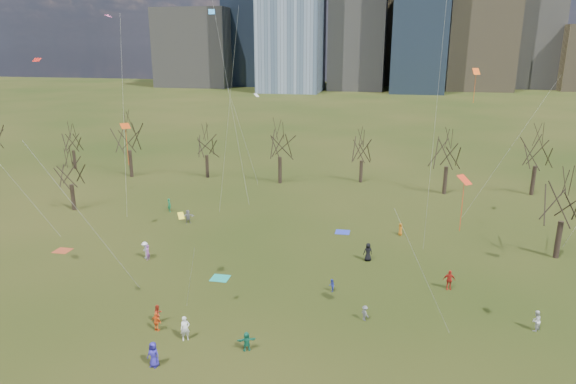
% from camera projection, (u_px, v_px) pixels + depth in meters
% --- Properties ---
extents(ground, '(500.00, 500.00, 0.00)m').
position_uv_depth(ground, '(256.00, 323.00, 39.17)').
color(ground, black).
rests_on(ground, ground).
extents(bare_tree_row, '(113.04, 29.80, 9.50)m').
position_uv_depth(bare_tree_row, '(323.00, 149.00, 72.46)').
color(bare_tree_row, black).
rests_on(bare_tree_row, ground).
extents(blanket_teal, '(1.60, 1.50, 0.03)m').
position_uv_depth(blanket_teal, '(220.00, 278.00, 46.57)').
color(blanket_teal, teal).
rests_on(blanket_teal, ground).
extents(blanket_navy, '(1.60, 1.50, 0.03)m').
position_uv_depth(blanket_navy, '(343.00, 232.00, 57.89)').
color(blanket_navy, '#283ABE').
rests_on(blanket_navy, ground).
extents(blanket_crimson, '(1.60, 1.50, 0.03)m').
position_uv_depth(blanket_crimson, '(63.00, 251.00, 52.72)').
color(blanket_crimson, '#AC4322').
rests_on(blanket_crimson, ground).
extents(person_0, '(0.95, 0.70, 1.78)m').
position_uv_depth(person_0, '(153.00, 355.00, 33.69)').
color(person_0, '#2C249D').
rests_on(person_0, ground).
extents(person_1, '(0.80, 0.73, 1.83)m').
position_uv_depth(person_1, '(185.00, 328.00, 36.71)').
color(person_1, white).
rests_on(person_1, ground).
extents(person_2, '(0.77, 0.87, 1.50)m').
position_uv_depth(person_2, '(158.00, 314.00, 39.00)').
color(person_2, red).
rests_on(person_2, ground).
extents(person_3, '(0.87, 0.90, 1.23)m').
position_uv_depth(person_3, '(365.00, 313.00, 39.38)').
color(person_3, slate).
rests_on(person_3, ground).
extents(person_4, '(0.95, 0.62, 1.51)m').
position_uv_depth(person_4, '(156.00, 322.00, 37.90)').
color(person_4, orange).
rests_on(person_4, ground).
extents(person_5, '(1.39, 0.91, 1.43)m').
position_uv_depth(person_5, '(247.00, 341.00, 35.47)').
color(person_5, '#1C7E5E').
rests_on(person_5, ground).
extents(person_6, '(1.04, 0.85, 1.83)m').
position_uv_depth(person_6, '(368.00, 252.00, 50.08)').
color(person_6, black).
rests_on(person_6, ground).
extents(person_7, '(0.40, 0.59, 1.56)m').
position_uv_depth(person_7, '(148.00, 252.00, 50.36)').
color(person_7, '#9D55AA').
rests_on(person_7, ground).
extents(person_8, '(0.47, 0.58, 1.14)m').
position_uv_depth(person_8, '(332.00, 285.00, 43.96)').
color(person_8, '#2735A9').
rests_on(person_8, ground).
extents(person_9, '(1.20, 1.26, 1.72)m').
position_uv_depth(person_9, '(145.00, 250.00, 50.71)').
color(person_9, silver).
rests_on(person_9, ground).
extents(person_10, '(1.09, 0.57, 1.78)m').
position_uv_depth(person_10, '(449.00, 280.00, 44.28)').
color(person_10, red).
rests_on(person_10, ground).
extents(person_11, '(1.52, 1.20, 1.62)m').
position_uv_depth(person_11, '(188.00, 217.00, 60.60)').
color(person_11, slate).
rests_on(person_11, ground).
extents(person_12, '(0.46, 0.69, 1.38)m').
position_uv_depth(person_12, '(400.00, 229.00, 56.85)').
color(person_12, orange).
rests_on(person_12, ground).
extents(person_13, '(0.74, 0.73, 1.73)m').
position_uv_depth(person_13, '(169.00, 205.00, 64.72)').
color(person_13, '#1B7A46').
rests_on(person_13, ground).
extents(person_14, '(0.99, 0.99, 1.62)m').
position_uv_depth(person_14, '(536.00, 321.00, 37.93)').
color(person_14, silver).
rests_on(person_14, ground).
extents(kites_airborne, '(63.15, 42.10, 30.86)m').
position_uv_depth(kites_airborne, '(332.00, 128.00, 46.46)').
color(kites_airborne, '#DD4B12').
rests_on(kites_airborne, ground).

